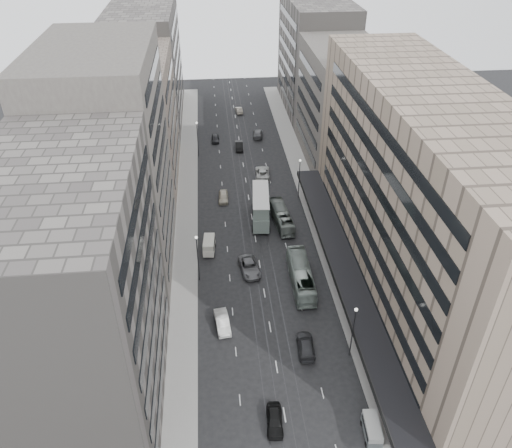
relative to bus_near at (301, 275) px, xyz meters
name	(u,v)px	position (x,y,z in m)	size (l,w,h in m)	color
ground	(271,332)	(-5.76, -9.51, -1.69)	(220.00, 220.00, 0.00)	black
sidewalk_right	(307,190)	(6.24, 27.99, -1.61)	(4.00, 125.00, 0.15)	gray
sidewalk_left	(187,196)	(-17.76, 27.99, -1.61)	(4.00, 125.00, 0.15)	gray
department_store	(421,201)	(15.70, -1.51, 13.26)	(19.20, 60.00, 30.00)	gray
building_right_mid	(342,106)	(15.74, 42.49, 10.31)	(15.00, 28.00, 24.00)	#504A45
building_right_far	(315,56)	(15.74, 72.49, 12.31)	(15.00, 32.00, 28.00)	slate
building_left_a	(77,302)	(-27.26, -17.51, 13.31)	(15.00, 28.00, 30.00)	slate
building_left_b	(111,165)	(-27.26, 9.49, 15.31)	(15.00, 26.00, 34.00)	#504A45
building_left_c	(134,122)	(-27.26, 36.49, 10.81)	(15.00, 28.00, 25.00)	#726558
building_left_d	(147,65)	(-27.26, 69.49, 12.31)	(15.00, 38.00, 28.00)	slate
lamp_right_near	(354,327)	(3.94, -14.51, 3.52)	(0.44, 0.44, 8.32)	#262628
lamp_right_far	(299,174)	(3.94, 25.49, 3.52)	(0.44, 0.44, 8.32)	#262628
lamp_left_near	(197,253)	(-15.46, 2.49, 3.52)	(0.44, 0.44, 8.32)	#262628
lamp_left_far	(197,135)	(-15.46, 45.49, 3.52)	(0.44, 0.44, 8.32)	#262628
bus_near	(301,275)	(0.00, 0.00, 0.00)	(2.83, 12.11, 3.37)	gray
bus_far	(281,217)	(-0.64, 16.77, -0.22)	(2.47, 10.57, 2.94)	gray
double_decker	(261,206)	(-4.26, 18.14, 1.33)	(3.89, 10.45, 5.60)	slate
vw_microbus	(372,429)	(3.44, -26.00, -0.53)	(2.01, 3.96, 2.08)	#53595A
panel_van	(209,245)	(-13.78, 9.54, -0.29)	(2.27, 4.16, 2.53)	beige
sedan_0	(275,420)	(-7.07, -23.61, -0.91)	(1.84, 4.58, 1.56)	black
sedan_1	(222,322)	(-12.30, -7.81, -0.85)	(1.77, 5.06, 1.67)	beige
sedan_2	(250,267)	(-7.53, 3.86, -0.85)	(2.78, 6.03, 1.68)	#5E5E61
sedan_3	(306,345)	(-1.59, -13.05, -0.91)	(2.19, 5.38, 1.56)	#2B2B2E
sedan_4	(223,197)	(-10.72, 25.90, -0.89)	(1.88, 4.67, 1.59)	#B6AC97
sedan_5	(239,146)	(-6.08, 48.44, -0.88)	(1.70, 4.88, 1.61)	black
sedan_6	(262,172)	(-2.10, 34.94, -0.83)	(2.86, 6.19, 1.72)	#B8B9B5
sedan_7	(258,134)	(-1.07, 54.88, -0.88)	(2.27, 5.59, 1.62)	#535355
sedan_8	(215,139)	(-11.48, 53.18, -0.95)	(1.75, 4.35, 1.48)	black
sedan_9	(239,110)	(-4.56, 71.06, -0.97)	(1.52, 4.36, 1.44)	#A99E8C
pedestrian	(384,391)	(6.34, -21.21, -0.63)	(0.66, 0.43, 1.81)	black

